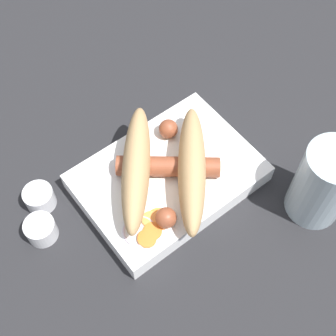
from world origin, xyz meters
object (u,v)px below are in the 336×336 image
at_px(condiment_cup_far, 41,230).
at_px(bread_roll, 164,168).
at_px(food_tray, 168,177).
at_px(sausage, 167,171).
at_px(condiment_cup_near, 40,199).
at_px(drink_glass, 323,184).

bearing_deg(condiment_cup_far, bread_roll, -14.84).
relative_size(food_tray, condiment_cup_far, 5.89).
bearing_deg(bread_roll, sausage, 3.85).
distance_m(food_tray, sausage, 0.03).
distance_m(sausage, condiment_cup_near, 0.18).
bearing_deg(condiment_cup_near, condiment_cup_far, -117.48).
bearing_deg(condiment_cup_far, drink_glass, -31.15).
distance_m(sausage, drink_glass, 0.20).
bearing_deg(condiment_cup_near, bread_roll, -30.59).
relative_size(food_tray, condiment_cup_near, 5.89).
relative_size(condiment_cup_near, condiment_cup_far, 1.00).
relative_size(sausage, condiment_cup_far, 3.31).
distance_m(bread_roll, sausage, 0.02).
distance_m(condiment_cup_near, drink_glass, 0.37).
bearing_deg(bread_roll, drink_glass, -45.03).
relative_size(food_tray, bread_roll, 1.10).
distance_m(food_tray, condiment_cup_far, 0.18).
relative_size(bread_roll, sausage, 1.62).
distance_m(bread_roll, condiment_cup_near, 0.18).
height_order(condiment_cup_near, condiment_cup_far, same).
bearing_deg(food_tray, drink_glass, -48.16).
bearing_deg(condiment_cup_near, drink_glass, -38.47).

